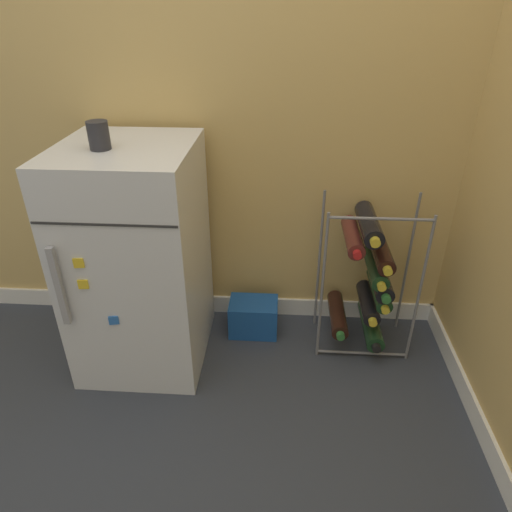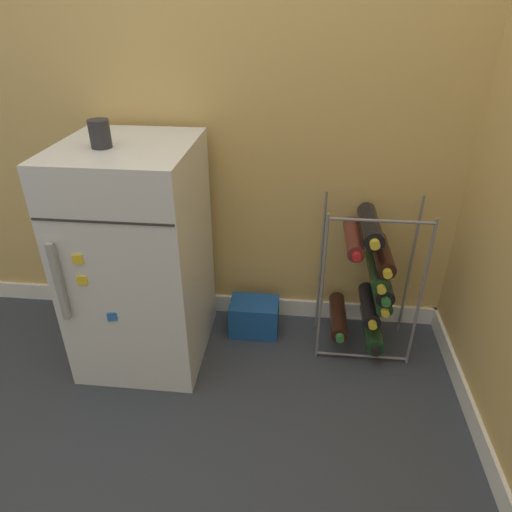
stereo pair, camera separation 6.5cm
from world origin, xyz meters
name	(u,v)px [view 2 (the right image)]	position (x,y,z in m)	size (l,w,h in m)	color
ground_plane	(264,392)	(0.00, 0.00, 0.00)	(14.00, 14.00, 0.00)	#333842
wall_back	(281,46)	(0.00, 0.57, 1.24)	(6.58, 0.07, 2.50)	tan
mini_fridge	(140,257)	(-0.54, 0.23, 0.47)	(0.50, 0.57, 0.94)	silver
wine_rack	(369,281)	(0.42, 0.35, 0.35)	(0.41, 0.33, 0.70)	slate
soda_box	(254,317)	(-0.08, 0.39, 0.08)	(0.23, 0.16, 0.17)	#194C9E
fridge_top_cup	(100,134)	(-0.60, 0.18, 0.99)	(0.07, 0.07, 0.10)	#28282D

